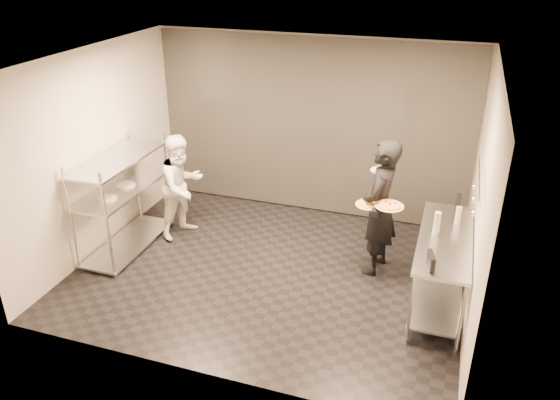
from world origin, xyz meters
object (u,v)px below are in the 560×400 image
(pizza_plate_near, at_px, (368,204))
(pizza_plate_far, at_px, (389,205))
(prep_counter, at_px, (442,259))
(salad_plate, at_px, (381,169))
(chef, at_px, (182,186))
(bottle_green, at_px, (437,223))
(bottle_clear, at_px, (458,215))
(pass_rack, at_px, (123,198))
(pos_monitor, at_px, (431,261))
(waiter, at_px, (379,208))
(bottle_dark, at_px, (458,201))

(pizza_plate_near, height_order, pizza_plate_far, pizza_plate_far)
(prep_counter, distance_m, salad_plate, 1.40)
(chef, height_order, pizza_plate_near, chef)
(bottle_green, xyz_separation_m, bottle_clear, (0.23, 0.33, -0.03))
(salad_plate, bearing_deg, chef, -176.44)
(pass_rack, height_order, pizza_plate_far, pass_rack)
(pass_rack, height_order, prep_counter, pass_rack)
(pass_rack, height_order, pos_monitor, pass_rack)
(pos_monitor, xyz_separation_m, bottle_clear, (0.23, 1.11, 0.03))
(waiter, height_order, bottle_dark, waiter)
(pizza_plate_far, xyz_separation_m, pos_monitor, (0.58, -1.00, -0.09))
(pizza_plate_far, xyz_separation_m, bottle_clear, (0.81, 0.11, -0.06))
(salad_plate, height_order, bottle_dark, salad_plate)
(prep_counter, xyz_separation_m, waiter, (-0.85, 0.52, 0.29))
(pos_monitor, height_order, bottle_green, bottle_green)
(pass_rack, xyz_separation_m, bottle_green, (4.21, 0.06, 0.29))
(pizza_plate_far, height_order, bottle_dark, bottle_dark)
(chef, height_order, salad_plate, chef)
(salad_plate, bearing_deg, pass_rack, -167.12)
(chef, xyz_separation_m, bottle_green, (3.61, -0.54, 0.28))
(pizza_plate_near, height_order, pos_monitor, pos_monitor)
(pizza_plate_far, bearing_deg, salad_plate, 112.50)
(pizza_plate_far, bearing_deg, chef, 173.97)
(pizza_plate_near, distance_m, bottle_green, 0.90)
(bottle_clear, xyz_separation_m, bottle_dark, (-0.01, 0.41, -0.00))
(pizza_plate_far, relative_size, bottle_dark, 1.67)
(pass_rack, bearing_deg, bottle_clear, 5.10)
(chef, bearing_deg, bottle_green, -77.15)
(waiter, relative_size, bottle_green, 6.71)
(pos_monitor, bearing_deg, pass_rack, 156.11)
(bottle_green, xyz_separation_m, bottle_dark, (0.22, 0.74, -0.03))
(pass_rack, relative_size, bottle_clear, 7.23)
(pizza_plate_far, distance_m, salad_plate, 0.60)
(pizza_plate_far, bearing_deg, pass_rack, -175.48)
(prep_counter, distance_m, bottle_dark, 0.90)
(pizza_plate_near, bearing_deg, bottle_clear, 1.96)
(pizza_plate_far, bearing_deg, bottle_clear, 7.67)
(waiter, bearing_deg, chef, -82.53)
(waiter, height_order, pizza_plate_near, waiter)
(bottle_green, bearing_deg, pizza_plate_far, 159.12)
(bottle_green, bearing_deg, chef, 171.45)
(pos_monitor, relative_size, bottle_dark, 1.10)
(bottle_clear, bearing_deg, chef, 176.86)
(salad_plate, height_order, bottle_green, salad_plate)
(bottle_clear, bearing_deg, salad_plate, 159.25)
(prep_counter, relative_size, pizza_plate_far, 5.09)
(chef, bearing_deg, pass_rack, 156.72)
(pos_monitor, xyz_separation_m, bottle_green, (0.00, 0.78, 0.05))
(salad_plate, bearing_deg, bottle_green, -42.31)
(pass_rack, relative_size, waiter, 0.87)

